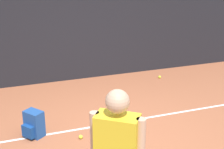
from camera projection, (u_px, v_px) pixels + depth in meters
The scene contains 7 objects.
ground_plane at pixel (120, 141), 5.29m from camera, with size 12.00×12.00×0.00m, color #9E5638.
back_fence at pixel (74, 27), 7.53m from camera, with size 10.00×0.10×2.48m, color black.
court_line at pixel (108, 124), 5.82m from camera, with size 9.00×0.05×0.00m, color white.
backpack at pixel (34, 124), 5.39m from camera, with size 0.38×0.38×0.44m.
tennis_ball_near_player at pixel (105, 128), 5.64m from camera, with size 0.07×0.07×0.07m, color #CCE033.
tennis_ball_by_fence at pixel (81, 137), 5.36m from camera, with size 0.07×0.07×0.07m, color #CCE033.
tennis_ball_mid_court at pixel (160, 77), 7.96m from camera, with size 0.07×0.07×0.07m, color #CCE033.
Camera 1 is at (-1.64, -4.30, 2.82)m, focal length 53.29 mm.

